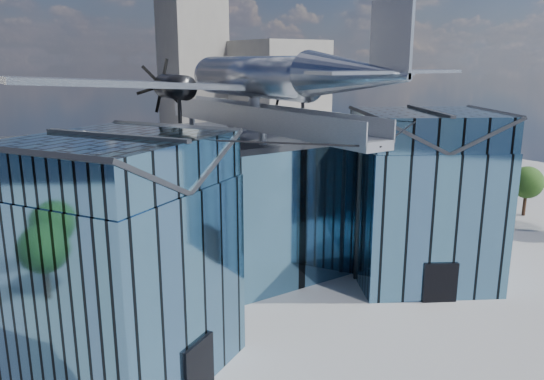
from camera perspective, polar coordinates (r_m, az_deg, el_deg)
ground_plane at (r=33.69m, az=1.96°, el=-12.67°), size 120.00×120.00×0.00m
museum at (r=36.28m, az=-3.38°, el=-1.36°), size 32.88×24.50×17.60m
bg_towers at (r=77.42m, az=-19.89°, el=9.30°), size 77.00×24.50×26.00m
tree_side_e at (r=57.59m, az=25.75°, el=0.73°), size 3.99×3.99×4.94m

